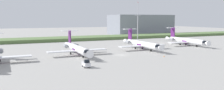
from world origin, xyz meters
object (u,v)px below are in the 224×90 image
Objects in this scene: regional_jet_second at (77,48)px; baggage_tug at (86,64)px; regional_jet_third at (141,44)px; antenna_mast at (138,24)px; safety_cone_front_marker at (164,56)px; regional_jet_fourth at (185,40)px.

regional_jet_second reaches higher than baggage_tug.
regional_jet_second is at bearing -173.55° from regional_jet_third.
regional_jet_second is 1.26× the size of antenna_mast.
baggage_tug is 5.82× the size of safety_cone_front_marker.
regional_jet_second is 1.00× the size of regional_jet_third.
antenna_mast is 44.71× the size of safety_cone_front_marker.
antenna_mast is at bearing 40.03° from regional_jet_second.
regional_jet_fourth is at bearing 38.10° from safety_cone_front_marker.
regional_jet_third is 1.26× the size of antenna_mast.
regional_jet_fourth is (29.75, 4.40, 0.00)m from regional_jet_third.
regional_jet_second is 1.00× the size of regional_jet_fourth.
regional_jet_third is at bearing 6.45° from regional_jet_second.
regional_jet_fourth is at bearing 26.07° from baggage_tug.
regional_jet_fourth is 1.26× the size of antenna_mast.
regional_jet_third is at bearing -118.78° from antenna_mast.
safety_cone_front_marker is at bearing -141.90° from regional_jet_fourth.
baggage_tug is (-35.08, -27.33, -1.53)m from regional_jet_third.
regional_jet_fourth is 9.69× the size of baggage_tug.
baggage_tug reaches higher than safety_cone_front_marker.
safety_cone_front_marker is at bearing -112.62° from antenna_mast.
baggage_tug is (-64.84, -31.72, -1.53)m from regional_jet_fourth.
regional_jet_second is at bearing -139.97° from antenna_mast.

